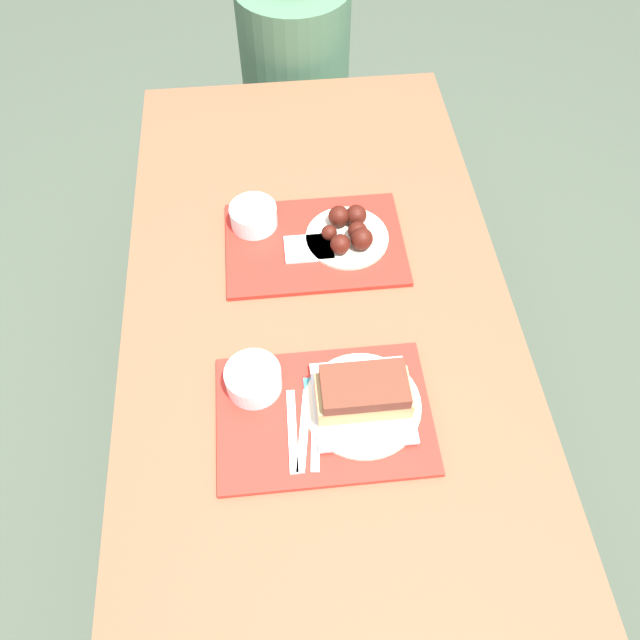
# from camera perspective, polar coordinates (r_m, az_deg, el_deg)

# --- Properties ---
(ground_plane) EXTENTS (12.00, 12.00, 0.00)m
(ground_plane) POSITION_cam_1_polar(r_m,az_deg,el_deg) (1.98, 0.15, -13.30)
(ground_plane) COLOR #424C3D
(picnic_table) EXTENTS (0.84, 1.78, 0.75)m
(picnic_table) POSITION_cam_1_polar(r_m,az_deg,el_deg) (1.39, 0.20, -3.37)
(picnic_table) COLOR brown
(picnic_table) RESTS_ON ground_plane
(picnic_bench_far) EXTENTS (0.80, 0.28, 0.43)m
(picnic_bench_far) POSITION_cam_1_polar(r_m,az_deg,el_deg) (2.35, -2.69, 16.24)
(picnic_bench_far) COLOR brown
(picnic_bench_far) RESTS_ON ground_plane
(tray_near) EXTENTS (0.41, 0.29, 0.01)m
(tray_near) POSITION_cam_1_polar(r_m,az_deg,el_deg) (1.21, 0.38, -8.68)
(tray_near) COLOR red
(tray_near) RESTS_ON picnic_table
(tray_far) EXTENTS (0.41, 0.29, 0.01)m
(tray_far) POSITION_cam_1_polar(r_m,az_deg,el_deg) (1.46, -0.47, 6.97)
(tray_far) COLOR red
(tray_far) RESTS_ON picnic_table
(bowl_coleslaw_near) EXTENTS (0.11, 0.11, 0.05)m
(bowl_coleslaw_near) POSITION_cam_1_polar(r_m,az_deg,el_deg) (1.22, -6.12, -5.32)
(bowl_coleslaw_near) COLOR white
(bowl_coleslaw_near) RESTS_ON tray_near
(brisket_sandwich_plate) EXTENTS (0.23, 0.23, 0.09)m
(brisket_sandwich_plate) POSITION_cam_1_polar(r_m,az_deg,el_deg) (1.19, 3.97, -7.02)
(brisket_sandwich_plate) COLOR beige
(brisket_sandwich_plate) RESTS_ON tray_near
(plastic_fork_near) EXTENTS (0.04, 0.17, 0.00)m
(plastic_fork_near) POSITION_cam_1_polar(r_m,az_deg,el_deg) (1.19, -1.47, -9.99)
(plastic_fork_near) COLOR white
(plastic_fork_near) RESTS_ON tray_near
(plastic_knife_near) EXTENTS (0.03, 0.17, 0.00)m
(plastic_knife_near) POSITION_cam_1_polar(r_m,az_deg,el_deg) (1.19, -0.40, -9.90)
(plastic_knife_near) COLOR white
(plastic_knife_near) RESTS_ON tray_near
(plastic_spoon_near) EXTENTS (0.02, 0.17, 0.00)m
(plastic_spoon_near) POSITION_cam_1_polar(r_m,az_deg,el_deg) (1.19, -2.55, -10.08)
(plastic_spoon_near) COLOR white
(plastic_spoon_near) RESTS_ON tray_near
(condiment_packet) EXTENTS (0.04, 0.03, 0.01)m
(condiment_packet) POSITION_cam_1_polar(r_m,az_deg,el_deg) (1.23, -0.66, -5.90)
(condiment_packet) COLOR teal
(condiment_packet) RESTS_ON tray_near
(bowl_coleslaw_far) EXTENTS (0.11, 0.11, 0.05)m
(bowl_coleslaw_far) POSITION_cam_1_polar(r_m,az_deg,el_deg) (1.48, -6.11, 9.52)
(bowl_coleslaw_far) COLOR white
(bowl_coleslaw_far) RESTS_ON tray_far
(wings_plate_far) EXTENTS (0.19, 0.19, 0.06)m
(wings_plate_far) POSITION_cam_1_polar(r_m,az_deg,el_deg) (1.45, 2.65, 8.08)
(wings_plate_far) COLOR beige
(wings_plate_far) RESTS_ON tray_far
(napkin_far) EXTENTS (0.11, 0.08, 0.01)m
(napkin_far) POSITION_cam_1_polar(r_m,az_deg,el_deg) (1.44, -1.02, 6.57)
(napkin_far) COLOR white
(napkin_far) RESTS_ON tray_far
(person_seated_across) EXTENTS (0.35, 0.35, 0.66)m
(person_seated_across) POSITION_cam_1_polar(r_m,az_deg,el_deg) (2.16, -2.33, 23.23)
(person_seated_across) COLOR #477051
(person_seated_across) RESTS_ON picnic_bench_far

